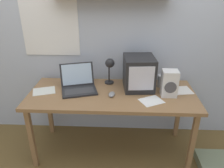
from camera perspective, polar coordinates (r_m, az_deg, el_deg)
ground_plane at (r=2.61m, az=0.00°, el=-16.49°), size 12.00×12.00×0.00m
back_wall at (r=2.41m, az=0.37°, el=15.13°), size 5.60×0.24×2.60m
corner_desk at (r=2.23m, az=0.00°, el=-3.74°), size 1.67×0.69×0.72m
crt_monitor at (r=2.25m, az=7.02°, el=2.90°), size 0.33×0.36×0.34m
laptop at (r=2.28m, az=-8.79°, el=0.13°), size 0.42×0.40×0.25m
desk_lamp at (r=2.29m, az=-0.61°, el=4.68°), size 0.11×0.16×0.30m
juice_glass at (r=2.36m, az=12.66°, el=0.63°), size 0.07×0.07×0.13m
space_heater at (r=2.17m, az=14.76°, el=0.17°), size 0.15×0.14×0.26m
computer_mouse at (r=2.14m, az=-0.15°, el=-2.70°), size 0.08×0.11×0.03m
loose_paper_near_monitor at (r=2.08m, az=10.25°, el=-4.37°), size 0.26×0.24×0.00m
printed_handout at (r=2.34m, az=-17.32°, el=-1.74°), size 0.26×0.24×0.00m
loose_paper_near_laptop at (r=2.36m, az=17.63°, el=-1.59°), size 0.23×0.22×0.00m
floor_cushion at (r=2.59m, az=25.84°, el=-18.59°), size 0.37×0.37×0.10m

